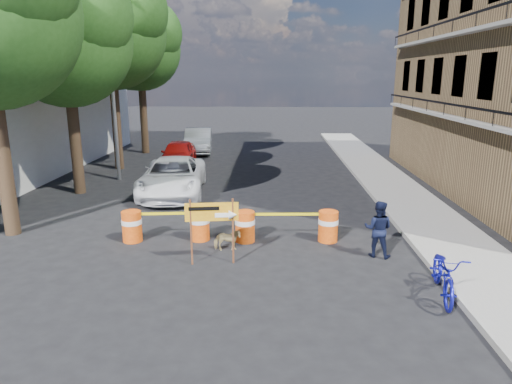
# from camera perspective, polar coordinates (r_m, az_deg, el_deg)

# --- Properties ---
(ground) EXTENTS (120.00, 120.00, 0.00)m
(ground) POSITION_cam_1_polar(r_m,az_deg,el_deg) (11.89, -3.30, -8.84)
(ground) COLOR black
(ground) RESTS_ON ground
(sidewalk_east) EXTENTS (2.40, 40.00, 0.15)m
(sidewalk_east) POSITION_cam_1_polar(r_m,az_deg,el_deg) (18.23, 18.33, -1.01)
(sidewalk_east) COLOR gray
(sidewalk_east) RESTS_ON ground
(tree_mid_a) EXTENTS (5.25, 5.00, 8.68)m
(tree_mid_a) POSITION_cam_1_polar(r_m,az_deg,el_deg) (19.55, -22.56, 17.22)
(tree_mid_a) COLOR #332316
(tree_mid_a) RESTS_ON ground
(tree_mid_b) EXTENTS (5.67, 5.40, 9.62)m
(tree_mid_b) POSITION_cam_1_polar(r_m,az_deg,el_deg) (24.25, -17.68, 18.55)
(tree_mid_b) COLOR #332316
(tree_mid_b) RESTS_ON ground
(tree_far) EXTENTS (5.04, 4.80, 8.84)m
(tree_far) POSITION_cam_1_polar(r_m,az_deg,el_deg) (28.99, -14.23, 16.99)
(tree_far) COLOR #332316
(tree_far) RESTS_ON ground
(streetlamp) EXTENTS (1.25, 0.18, 8.00)m
(streetlamp) POSITION_cam_1_polar(r_m,az_deg,el_deg) (21.54, -17.38, 12.93)
(streetlamp) COLOR gray
(streetlamp) RESTS_ON ground
(barrel_far_left) EXTENTS (0.58, 0.58, 0.90)m
(barrel_far_left) POSITION_cam_1_polar(r_m,az_deg,el_deg) (13.67, -15.25, -4.08)
(barrel_far_left) COLOR #DB430C
(barrel_far_left) RESTS_ON ground
(barrel_mid_left) EXTENTS (0.58, 0.58, 0.90)m
(barrel_mid_left) POSITION_cam_1_polar(r_m,az_deg,el_deg) (13.41, -7.05, -4.04)
(barrel_mid_left) COLOR #DB430C
(barrel_mid_left) RESTS_ON ground
(barrel_mid_right) EXTENTS (0.58, 0.58, 0.90)m
(barrel_mid_right) POSITION_cam_1_polar(r_m,az_deg,el_deg) (13.18, -1.38, -4.25)
(barrel_mid_right) COLOR #DB430C
(barrel_mid_right) RESTS_ON ground
(barrel_far_right) EXTENTS (0.58, 0.58, 0.90)m
(barrel_far_right) POSITION_cam_1_polar(r_m,az_deg,el_deg) (13.36, 9.00, -4.17)
(barrel_far_right) COLOR #DB430C
(barrel_far_right) RESTS_ON ground
(detour_sign) EXTENTS (1.33, 0.28, 1.72)m
(detour_sign) POSITION_cam_1_polar(r_m,az_deg,el_deg) (11.44, -4.74, -3.13)
(detour_sign) COLOR #592D19
(detour_sign) RESTS_ON ground
(pedestrian) EXTENTS (0.89, 0.79, 1.52)m
(pedestrian) POSITION_cam_1_polar(r_m,az_deg,el_deg) (12.46, 15.02, -4.48)
(pedestrian) COLOR black
(pedestrian) RESTS_ON ground
(bicycle) EXTENTS (0.88, 1.18, 2.05)m
(bicycle) POSITION_cam_1_polar(r_m,az_deg,el_deg) (10.60, 22.71, -6.95)
(bicycle) COLOR #1415A2
(bicycle) RESTS_ON ground
(dog) EXTENTS (0.75, 0.39, 0.62)m
(dog) POSITION_cam_1_polar(r_m,az_deg,el_deg) (12.57, -3.62, -6.01)
(dog) COLOR tan
(dog) RESTS_ON ground
(suv_white) EXTENTS (2.88, 5.43, 1.45)m
(suv_white) POSITION_cam_1_polar(r_m,az_deg,el_deg) (18.63, -10.37, 1.89)
(suv_white) COLOR white
(suv_white) RESTS_ON ground
(sedan_red) EXTENTS (1.82, 4.08, 1.36)m
(sedan_red) POSITION_cam_1_polar(r_m,az_deg,el_deg) (24.38, -9.69, 4.73)
(sedan_red) COLOR #9E100D
(sedan_red) RESTS_ON ground
(sedan_silver) EXTENTS (2.05, 4.67, 1.49)m
(sedan_silver) POSITION_cam_1_polar(r_m,az_deg,el_deg) (28.75, -7.22, 6.40)
(sedan_silver) COLOR #A0A3A7
(sedan_silver) RESTS_ON ground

